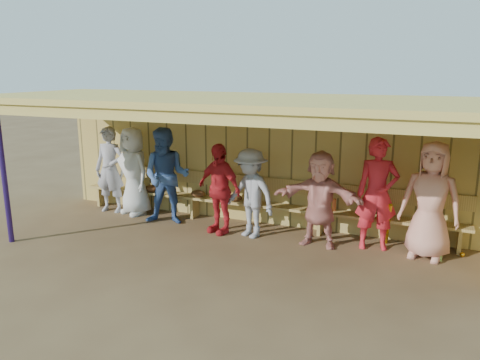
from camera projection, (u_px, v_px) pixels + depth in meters
name	position (u px, v px, depth m)	size (l,w,h in m)	color
ground	(232.00, 243.00, 8.09)	(90.00, 90.00, 0.00)	brown
player_a	(110.00, 170.00, 9.72)	(0.66, 0.43, 1.80)	#96959D
player_b	(134.00, 171.00, 9.56)	(0.88, 0.57, 1.81)	silver
player_c	(167.00, 176.00, 8.95)	(0.91, 0.71, 1.87)	#365795
player_d	(219.00, 189.00, 8.47)	(0.97, 0.40, 1.66)	red
player_e	(251.00, 193.00, 8.25)	(1.03, 0.59, 1.60)	gray
player_f	(320.00, 199.00, 7.83)	(1.52, 0.48, 1.63)	tan
player_g	(377.00, 194.00, 7.67)	(0.68, 0.45, 1.87)	red
player_h	(431.00, 201.00, 7.29)	(0.92, 0.60, 1.87)	tan
dugout_structure	(268.00, 142.00, 8.17)	(8.80, 3.20, 2.50)	tan
bench	(255.00, 198.00, 8.97)	(7.60, 0.34, 0.93)	tan
dugout_equipment	(227.00, 199.00, 9.06)	(6.11, 0.62, 0.80)	gold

